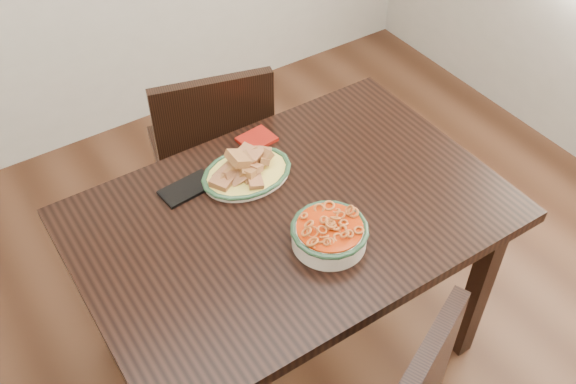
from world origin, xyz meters
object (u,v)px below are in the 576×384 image
chair_far (213,151)px  smartphone (187,189)px  noodle_bowl (329,232)px  fish_plate (246,165)px  dining_table (292,233)px

chair_far → smartphone: size_ratio=5.52×
noodle_bowl → chair_far: bearing=87.1°
chair_far → fish_plate: (-0.09, -0.43, 0.30)m
dining_table → noodle_bowl: size_ratio=5.72×
fish_plate → smartphone: bearing=165.6°
fish_plate → smartphone: fish_plate is taller
fish_plate → chair_far: bearing=78.1°
noodle_bowl → smartphone: size_ratio=1.34×
chair_far → noodle_bowl: 0.84m
dining_table → noodle_bowl: (0.02, -0.16, 0.14)m
dining_table → chair_far: (0.06, 0.63, -0.16)m
chair_far → fish_plate: chair_far is taller
dining_table → chair_far: bearing=84.8°
noodle_bowl → smartphone: noodle_bowl is taller
smartphone → chair_far: bearing=49.3°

